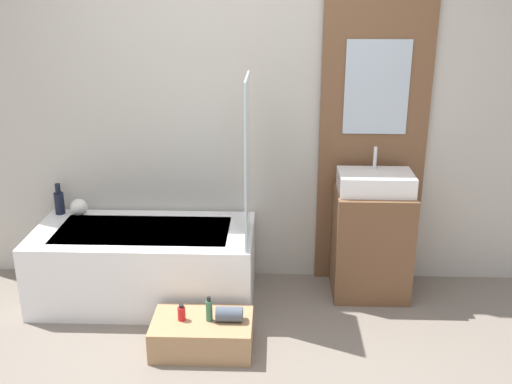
% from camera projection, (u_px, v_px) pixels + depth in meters
% --- Properties ---
extents(wall_tiled_back, '(4.20, 0.06, 2.60)m').
position_uv_depth(wall_tiled_back, '(243.00, 104.00, 4.15)').
color(wall_tiled_back, '#B7B2A8').
rests_on(wall_tiled_back, ground_plane).
extents(wall_wood_accent, '(0.74, 0.04, 2.60)m').
position_uv_depth(wall_wood_accent, '(375.00, 105.00, 4.07)').
color(wall_wood_accent, brown).
rests_on(wall_wood_accent, ground_plane).
extents(bathtub, '(1.49, 0.73, 0.51)m').
position_uv_depth(bathtub, '(145.00, 264.00, 4.14)').
color(bathtub, white).
rests_on(bathtub, ground_plane).
extents(glass_shower_screen, '(0.01, 0.46, 1.06)m').
position_uv_depth(glass_shower_screen, '(247.00, 161.00, 3.74)').
color(glass_shower_screen, silver).
rests_on(glass_shower_screen, bathtub).
extents(wooden_step_bench, '(0.60, 0.37, 0.19)m').
position_uv_depth(wooden_step_bench, '(202.00, 334.00, 3.61)').
color(wooden_step_bench, '#A87F56').
rests_on(wooden_step_bench, ground_plane).
extents(vanity_cabinet, '(0.52, 0.42, 0.76)m').
position_uv_depth(vanity_cabinet, '(371.00, 243.00, 4.17)').
color(vanity_cabinet, brown).
rests_on(vanity_cabinet, ground_plane).
extents(sink, '(0.50, 0.32, 0.29)m').
position_uv_depth(sink, '(376.00, 182.00, 4.02)').
color(sink, white).
rests_on(sink, vanity_cabinet).
extents(vase_tall_dark, '(0.07, 0.07, 0.23)m').
position_uv_depth(vase_tall_dark, '(59.00, 202.00, 4.30)').
color(vase_tall_dark, black).
rests_on(vase_tall_dark, bathtub).
extents(vase_round_light, '(0.12, 0.12, 0.12)m').
position_uv_depth(vase_round_light, '(79.00, 207.00, 4.28)').
color(vase_round_light, silver).
rests_on(vase_round_light, bathtub).
extents(bottle_soap_primary, '(0.05, 0.05, 0.10)m').
position_uv_depth(bottle_soap_primary, '(182.00, 313.00, 3.56)').
color(bottle_soap_primary, red).
rests_on(bottle_soap_primary, wooden_step_bench).
extents(bottle_soap_secondary, '(0.04, 0.04, 0.16)m').
position_uv_depth(bottle_soap_secondary, '(209.00, 310.00, 3.55)').
color(bottle_soap_secondary, '#38704C').
rests_on(bottle_soap_secondary, wooden_step_bench).
extents(towel_roll, '(0.16, 0.09, 0.09)m').
position_uv_depth(towel_roll, '(229.00, 314.00, 3.55)').
color(towel_roll, '#4C5666').
rests_on(towel_roll, wooden_step_bench).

